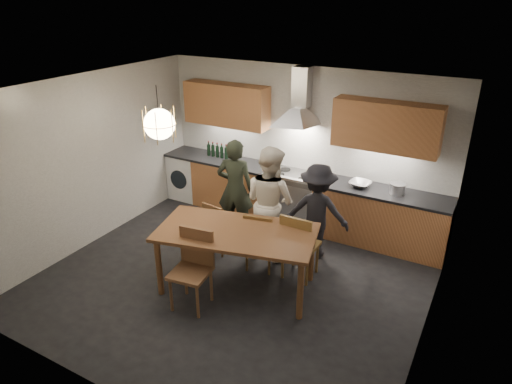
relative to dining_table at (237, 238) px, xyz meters
The scene contains 17 objects.
ground 0.78m from the dining_table, 140.55° to the left, with size 5.00×5.00×0.00m, color black.
room_shell 0.97m from the dining_table, 140.55° to the left, with size 5.02×4.52×2.61m.
counter_run 2.09m from the dining_table, 93.14° to the left, with size 5.00×0.62×0.90m.
range_stove 2.09m from the dining_table, 93.80° to the left, with size 0.90×0.60×0.92m.
wall_fixtures 2.45m from the dining_table, 93.59° to the left, with size 4.30×0.54×1.10m.
pendant_lamp 1.76m from the dining_table, behind, with size 0.43×0.43×0.70m.
dining_table is the anchor object (origin of this frame).
chair_back_left 0.99m from the dining_table, 139.45° to the left, with size 0.42×0.42×0.82m.
chair_back_mid 0.55m from the dining_table, 81.81° to the left, with size 0.48×0.48×0.90m.
chair_back_right 0.86m from the dining_table, 41.94° to the left, with size 0.45×0.45×0.99m.
chair_front 0.64m from the dining_table, 119.80° to the right, with size 0.51×0.51×1.01m.
person_left 1.46m from the dining_table, 122.01° to the left, with size 0.59×0.39×1.61m, color black.
person_mid 1.02m from the dining_table, 92.33° to the left, with size 0.82×0.64×1.68m, color silver.
person_right 1.40m from the dining_table, 64.65° to the left, with size 0.94×0.54×1.45m, color black.
mixing_bowl 2.29m from the dining_table, 64.67° to the left, with size 0.33×0.33×0.08m, color silver.
stock_pot 2.58m from the dining_table, 53.31° to the left, with size 0.22×0.22×0.15m, color silver.
wine_bottles 2.72m from the dining_table, 128.50° to the left, with size 0.44×0.06×0.26m.
Camera 1 is at (2.84, -4.46, 3.69)m, focal length 32.00 mm.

